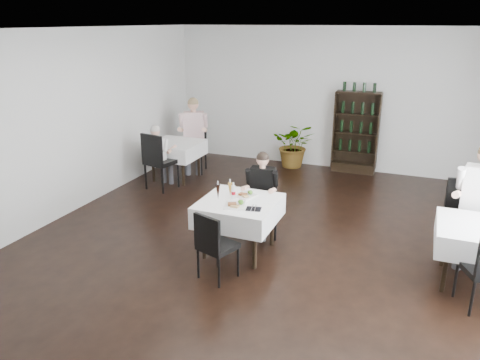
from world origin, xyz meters
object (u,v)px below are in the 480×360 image
main_table (239,211)px  diner_main (261,188)px  potted_tree (294,145)px  wine_shelf (356,133)px

main_table → diner_main: diner_main is taller
potted_tree → diner_main: (0.47, -3.52, 0.24)m
wine_shelf → diner_main: bearing=-102.7°
diner_main → main_table: bearing=-96.8°
wine_shelf → main_table: size_ratio=1.70×
main_table → potted_tree: size_ratio=1.03×
wine_shelf → diner_main: size_ratio=1.37×
potted_tree → diner_main: diner_main is taller
wine_shelf → potted_tree: 1.33m
wine_shelf → diner_main: 3.73m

